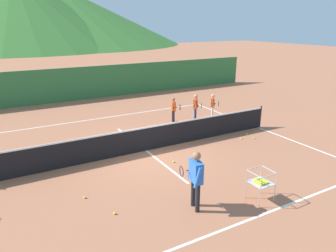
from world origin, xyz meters
TOP-DOWN VIEW (x-y plane):
  - ground_plane at (0.00, 0.00)m, footprint 120.00×120.00m
  - line_baseline_near at (0.00, -5.41)m, footprint 11.83×0.08m
  - line_baseline_far at (0.00, 5.15)m, footprint 11.83×0.08m
  - line_sideline_east at (5.92, 0.00)m, footprint 0.08×10.56m
  - line_service_center at (0.00, 0.00)m, footprint 0.08×6.13m
  - tennis_net at (0.00, 0.00)m, footprint 12.13×0.08m
  - instructor at (-0.60, -4.29)m, footprint 0.44×0.80m
  - student_0 at (2.81, 2.69)m, footprint 0.41×0.69m
  - student_1 at (3.90, 2.35)m, footprint 0.48×0.72m
  - student_2 at (5.01, 2.38)m, footprint 0.44×0.69m
  - ball_cart at (1.20, -4.84)m, footprint 0.58×0.58m
  - tennis_ball_0 at (4.14, -0.84)m, footprint 0.07×0.07m
  - tennis_ball_1 at (-2.59, -3.51)m, footprint 0.07×0.07m
  - tennis_ball_2 at (4.74, -0.53)m, footprint 0.07×0.07m
  - tennis_ball_3 at (-3.05, -2.34)m, footprint 0.07×0.07m
  - tennis_ball_4 at (0.38, -1.49)m, footprint 0.07×0.07m
  - tennis_ball_5 at (4.63, -1.08)m, footprint 0.07×0.07m
  - windscreen_fence at (0.00, 9.88)m, footprint 26.03×0.08m
  - hill_0 at (1.98, 66.17)m, footprint 53.41×53.41m
  - hill_1 at (10.21, 69.35)m, footprint 56.71×56.71m

SIDE VIEW (x-z plane):
  - ground_plane at x=0.00m, z-range 0.00..0.00m
  - line_baseline_near at x=0.00m, z-range 0.00..0.01m
  - line_baseline_far at x=0.00m, z-range 0.00..0.01m
  - line_sideline_east at x=5.92m, z-range 0.00..0.01m
  - line_service_center at x=0.00m, z-range 0.00..0.01m
  - tennis_ball_0 at x=4.14m, z-range 0.00..0.07m
  - tennis_ball_1 at x=-2.59m, z-range 0.00..0.07m
  - tennis_ball_2 at x=4.74m, z-range 0.00..0.07m
  - tennis_ball_3 at x=-3.05m, z-range 0.00..0.07m
  - tennis_ball_4 at x=0.38m, z-range 0.00..0.07m
  - tennis_ball_5 at x=4.63m, z-range 0.00..0.07m
  - tennis_net at x=0.00m, z-range -0.03..1.02m
  - ball_cart at x=1.20m, z-range 0.13..1.03m
  - student_2 at x=5.01m, z-range 0.13..1.39m
  - student_0 at x=2.81m, z-range 0.13..1.40m
  - student_1 at x=3.90m, z-range 0.14..1.51m
  - instructor at x=-0.60m, z-range 0.17..1.81m
  - windscreen_fence at x=0.00m, z-range 0.00..2.11m
  - hill_1 at x=10.21m, z-range 0.00..13.29m
  - hill_0 at x=1.98m, z-range 0.00..14.51m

